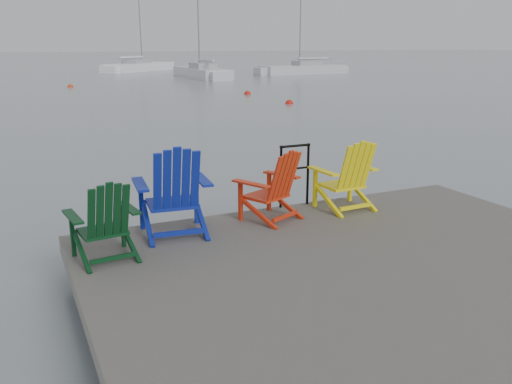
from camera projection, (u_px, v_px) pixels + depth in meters
name	position (u px, v px, depth m)	size (l,w,h in m)	color
ground	(383.00, 313.00, 5.78)	(400.00, 400.00, 0.00)	slate
dock	(385.00, 283.00, 5.68)	(6.00, 5.00, 1.40)	#2E2C29
handrail	(295.00, 169.00, 7.75)	(0.48, 0.04, 0.90)	black
chair_green	(105.00, 220.00, 5.78)	(0.78, 0.73, 0.90)	black
chair_blue	(174.00, 191.00, 6.52)	(0.96, 0.90, 1.12)	navy
chair_red	(273.00, 185.00, 7.12)	(0.92, 0.89, 0.95)	red
chair_yellow	(347.00, 175.00, 7.57)	(0.83, 0.77, 1.00)	#FFEA0E
sailboat_near	(202.00, 73.00, 45.48)	(2.42, 8.99, 12.31)	silver
sailboat_mid	(140.00, 67.00, 56.86)	(8.97, 8.82, 13.58)	white
sailboat_far	(303.00, 70.00, 51.02)	(8.72, 3.02, 11.79)	silver
buoy_a	(289.00, 104.00, 25.87)	(0.38, 0.38, 0.38)	red
buoy_c	(247.00, 94.00, 30.71)	(0.39, 0.39, 0.39)	red
buoy_d	(70.00, 87.00, 35.75)	(0.37, 0.37, 0.37)	red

